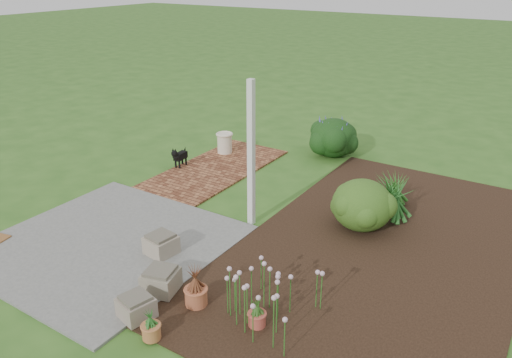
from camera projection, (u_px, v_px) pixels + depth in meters
The scene contains 18 objects.
ground at pixel (234, 221), 8.68m from camera, with size 80.00×80.00×0.00m, color #2F5B1D.
concrete_patio at pixel (107, 243), 7.95m from camera, with size 3.50×3.50×0.04m, color #61615F.
brick_path at pixel (216, 169), 10.87m from camera, with size 1.60×3.50×0.04m, color #5C2F1D.
garden_bed at pixel (383, 248), 7.82m from camera, with size 4.00×7.00×0.03m, color black.
veranda_post at pixel (251, 155), 8.12m from camera, with size 0.10×0.10×2.50m, color white.
stone_trough_near at pixel (136, 308), 6.22m from camera, with size 0.39×0.39×0.26m, color #7A6A5C.
stone_trough_mid at pixel (161, 281), 6.72m from camera, with size 0.43×0.43×0.29m, color #766D58.
stone_trough_far at pixel (161, 245), 7.59m from camera, with size 0.41×0.41×0.28m, color gray.
black_dog at pixel (179, 156), 10.82m from camera, with size 0.17×0.50×0.43m.
cream_ceramic_urn at pixel (225, 143), 11.67m from camera, with size 0.34×0.34×0.46m, color beige.
evergreen_shrub at pixel (362, 204), 8.27m from camera, with size 1.01×1.01×0.86m, color #1F3E13.
agapanthus_clump_back at pixel (391, 195), 8.51m from camera, with size 1.03×1.03×0.93m, color #113915, non-canonical shape.
agapanthus_clump_front at pixel (393, 187), 9.09m from camera, with size 0.80×0.80×0.72m, color #144114, non-canonical shape.
pink_flower_patch at pixel (270, 293), 6.14m from camera, with size 1.12×1.12×0.72m, color #113D0F, non-canonical shape.
terracotta_pot_bronze at pixel (196, 296), 6.46m from camera, with size 0.29×0.29×0.24m, color #AE5D3B.
terracotta_pot_small_left at pixel (257, 319), 6.09m from camera, with size 0.22×0.22×0.18m, color #B1493C.
terracotta_pot_small_right at pixel (151, 331), 5.88m from camera, with size 0.22×0.22×0.19m, color #B26A3C.
purple_flowering_bush at pixel (333, 137), 11.53m from camera, with size 1.06×1.06×0.90m, color black.
Camera 1 is at (4.49, -6.25, 4.10)m, focal length 35.00 mm.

